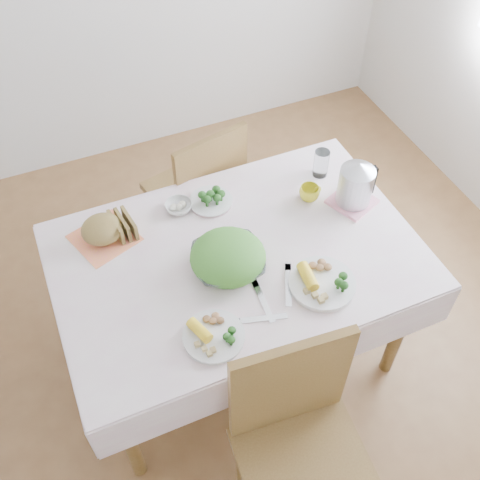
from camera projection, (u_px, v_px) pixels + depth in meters
name	position (u px, v px, depth m)	size (l,w,h in m)	color
floor	(238.00, 348.00, 2.90)	(3.60, 3.60, 0.00)	brown
dining_table	(238.00, 307.00, 2.61)	(1.40, 0.90, 0.75)	brown
tablecloth	(237.00, 255.00, 2.33)	(1.50, 1.00, 0.01)	white
chair_near	(306.00, 473.00, 2.03)	(0.46, 0.46, 1.02)	brown
chair_far	(193.00, 190.00, 3.00)	(0.42, 0.42, 0.94)	brown
salad_bowl	(228.00, 262.00, 2.25)	(0.29, 0.29, 0.07)	white
dinner_plate_left	(214.00, 336.00, 2.05)	(0.23, 0.23, 0.02)	white
dinner_plate_right	(322.00, 283.00, 2.21)	(0.27, 0.27, 0.02)	white
broccoli_plate	(211.00, 201.00, 2.51)	(0.20, 0.20, 0.02)	beige
napkin	(104.00, 238.00, 2.38)	(0.24, 0.24, 0.00)	#FB8553
bread_loaf	(102.00, 229.00, 2.33)	(0.18, 0.17, 0.11)	brown
fruit_bowl	(179.00, 207.00, 2.48)	(0.12, 0.12, 0.04)	white
yellow_mug	(309.00, 193.00, 2.51)	(0.09, 0.09, 0.07)	yellow
glass_tumbler	(321.00, 163.00, 2.59)	(0.07, 0.07, 0.13)	white
pink_tray	(352.00, 201.00, 2.51)	(0.18, 0.18, 0.01)	pink
electric_kettle	(356.00, 183.00, 2.43)	(0.15, 0.15, 0.21)	#B2B5BA
fork_left	(263.00, 301.00, 2.16)	(0.02, 0.21, 0.00)	silver
fork_right	(288.00, 285.00, 2.21)	(0.02, 0.21, 0.00)	silver
knife	(259.00, 319.00, 2.11)	(0.02, 0.21, 0.00)	silver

